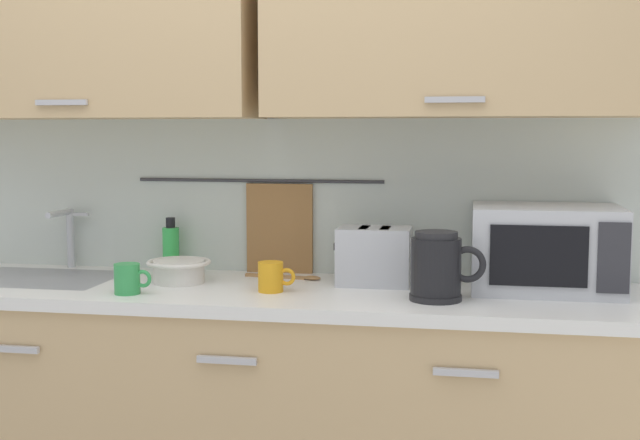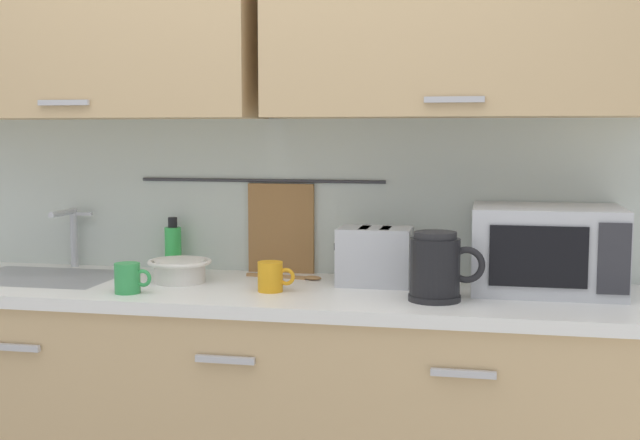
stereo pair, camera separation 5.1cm
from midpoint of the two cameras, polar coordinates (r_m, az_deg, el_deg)
counter_unit at (r=2.81m, az=-4.19°, el=-13.54°), size 2.53×0.64×0.90m
back_wall_assembly at (r=2.87m, az=-2.89°, el=8.51°), size 3.70×0.41×2.50m
sink_faucet at (r=3.17m, az=-16.52°, el=-0.62°), size 0.09×0.17×0.22m
microwave at (r=2.69m, az=16.04°, el=-1.96°), size 0.46×0.35×0.27m
electric_kettle at (r=2.47m, az=8.70°, el=-3.28°), size 0.23×0.16×0.21m
dish_soap_bottle at (r=3.01m, az=-9.73°, el=-1.90°), size 0.06×0.06×0.20m
mug_near_sink at (r=2.63m, az=-12.69°, el=-3.98°), size 0.12×0.08×0.09m
mixing_bowl at (r=2.79m, az=-9.23°, el=-3.40°), size 0.21×0.21×0.08m
toaster at (r=2.71m, az=4.38°, el=-2.51°), size 0.26×0.17×0.19m
mug_by_kettle at (r=2.59m, az=-2.86°, el=-3.97°), size 0.12×0.08×0.09m
wooden_spoon at (r=2.82m, az=-1.39°, el=-3.99°), size 0.28×0.06×0.01m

